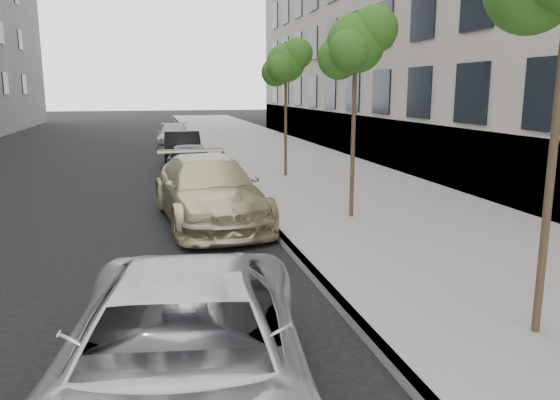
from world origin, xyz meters
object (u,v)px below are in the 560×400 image
object	(u,v)px
tree_mid	(357,44)
minivan	(183,360)
sedan_blue	(191,163)
sedan_rear	(174,136)
tree_far	(287,63)
sedan_black	(182,148)
suv	(209,190)

from	to	relation	value
tree_mid	minivan	size ratio (longest dim) A/B	0.95
sedan_blue	sedan_rear	size ratio (longest dim) A/B	0.91
tree_far	minivan	distance (m)	14.88
sedan_blue	sedan_black	bearing A→B (deg)	89.83
tree_mid	sedan_black	bearing A→B (deg)	106.65
tree_mid	sedan_rear	bearing A→B (deg)	100.26
tree_far	sedan_blue	distance (m)	4.70
suv	minivan	bearing A→B (deg)	-102.67
tree_far	minivan	xyz separation A→B (m)	(-4.43, -13.82, -3.28)
sedan_blue	tree_mid	bearing A→B (deg)	-63.00
minivan	sedan_rear	xyz separation A→B (m)	(1.10, 25.70, -0.08)
minivan	sedan_blue	xyz separation A→B (m)	(1.10, 13.80, -0.04)
suv	sedan_black	size ratio (longest dim) A/B	1.28
tree_far	sedan_blue	bearing A→B (deg)	-179.67
tree_mid	minivan	distance (m)	9.21
tree_far	tree_mid	bearing A→B (deg)	-90.00
tree_mid	tree_far	world-z (taller)	tree_mid
tree_mid	sedan_blue	bearing A→B (deg)	117.17
minivan	sedan_black	bearing A→B (deg)	94.45
tree_far	minivan	bearing A→B (deg)	-107.78
sedan_blue	sedan_rear	distance (m)	11.90
suv	sedan_blue	xyz separation A→B (m)	(0.00, 5.72, -0.11)
tree_mid	tree_far	distance (m)	6.50
tree_far	suv	xyz separation A→B (m)	(-3.33, -5.74, -3.21)
tree_mid	sedan_blue	world-z (taller)	tree_mid
sedan_rear	suv	bearing A→B (deg)	-87.07
tree_mid	tree_far	xyz separation A→B (m)	(-0.00, 6.50, -0.14)
suv	sedan_rear	world-z (taller)	suv
tree_mid	sedan_black	xyz separation A→B (m)	(-3.33, 11.12, -3.43)
sedan_blue	sedan_black	world-z (taller)	sedan_black
minivan	sedan_black	distance (m)	18.48
minivan	tree_mid	bearing A→B (deg)	66.69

